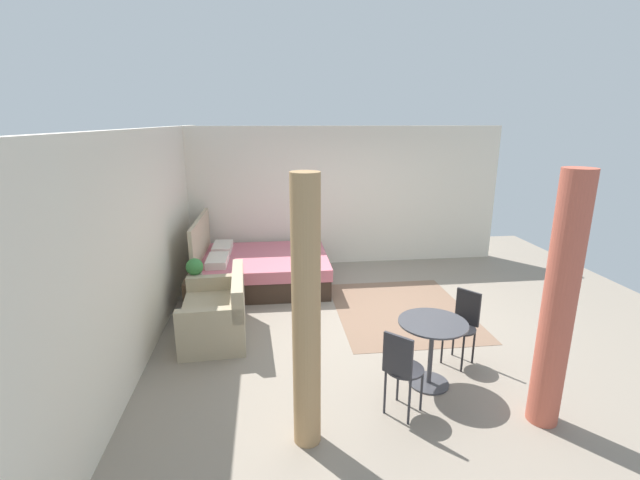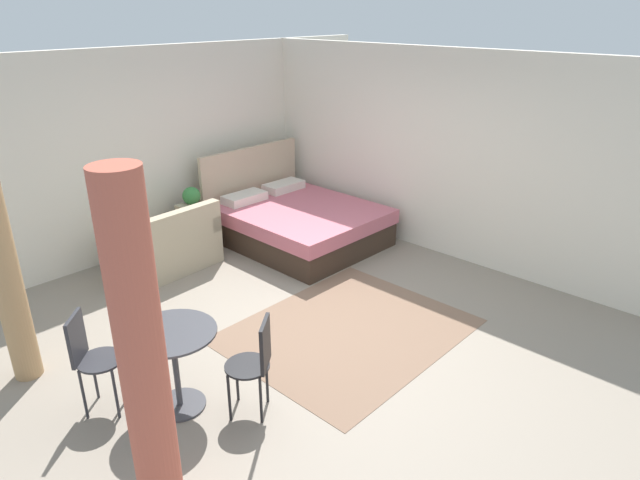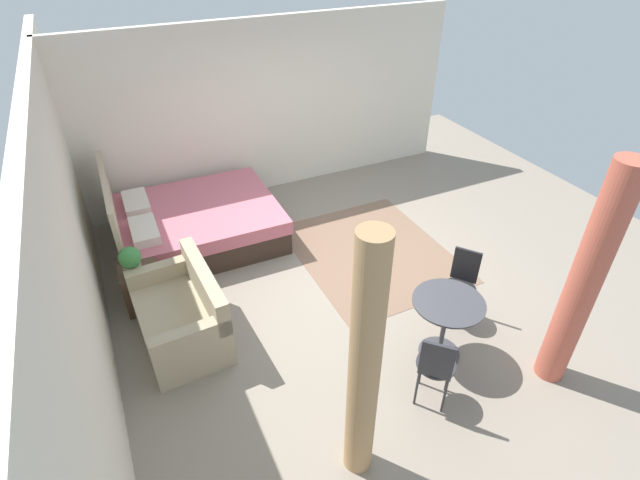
% 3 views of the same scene
% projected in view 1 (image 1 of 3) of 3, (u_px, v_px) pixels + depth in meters
% --- Properties ---
extents(ground_plane, '(8.27, 9.10, 0.02)m').
position_uv_depth(ground_plane, '(376.00, 318.00, 6.33)').
color(ground_plane, gray).
extents(wall_back, '(8.27, 0.12, 2.67)m').
position_uv_depth(wall_back, '(149.00, 235.00, 5.62)').
color(wall_back, silver).
rests_on(wall_back, ground).
extents(wall_right, '(0.12, 6.10, 2.67)m').
position_uv_depth(wall_right, '(346.00, 196.00, 8.50)').
color(wall_right, silver).
rests_on(wall_right, ground).
extents(area_rug, '(2.35, 1.94, 0.01)m').
position_uv_depth(area_rug, '(401.00, 310.00, 6.55)').
color(area_rug, '#7F604C').
rests_on(area_rug, ground).
extents(bed, '(1.81, 2.17, 1.21)m').
position_uv_depth(bed, '(261.00, 269.00, 7.51)').
color(bed, '#38281E').
rests_on(bed, ground).
extents(couch, '(1.32, 0.86, 0.84)m').
position_uv_depth(couch, '(217.00, 315.00, 5.72)').
color(couch, tan).
rests_on(couch, ground).
extents(nightstand, '(0.53, 0.44, 0.53)m').
position_uv_depth(nightstand, '(201.00, 295.00, 6.46)').
color(nightstand, '#473323').
rests_on(nightstand, ground).
extents(potted_plant, '(0.25, 0.25, 0.34)m').
position_uv_depth(potted_plant, '(195.00, 269.00, 6.24)').
color(potted_plant, tan).
rests_on(potted_plant, nightstand).
extents(balcony_table, '(0.72, 0.72, 0.73)m').
position_uv_depth(balcony_table, '(432.00, 341.00, 4.59)').
color(balcony_table, '#3F3F44').
rests_on(balcony_table, ground).
extents(cafe_chair_near_window, '(0.52, 0.52, 0.87)m').
position_uv_depth(cafe_chair_near_window, '(463.00, 320.00, 5.05)').
color(cafe_chair_near_window, black).
rests_on(cafe_chair_near_window, ground).
extents(cafe_chair_near_couch, '(0.52, 0.52, 0.89)m').
position_uv_depth(cafe_chair_near_couch, '(401.00, 366.00, 4.08)').
color(cafe_chair_near_couch, '#2D2D33').
rests_on(cafe_chair_near_couch, ground).
extents(curtain_left, '(0.28, 0.28, 2.39)m').
position_uv_depth(curtain_left, '(559.00, 304.00, 3.85)').
color(curtain_left, '#C15B47').
rests_on(curtain_left, ground).
extents(curtain_right, '(0.24, 0.24, 2.39)m').
position_uv_depth(curtain_right, '(306.00, 317.00, 3.59)').
color(curtain_right, tan).
rests_on(curtain_right, ground).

